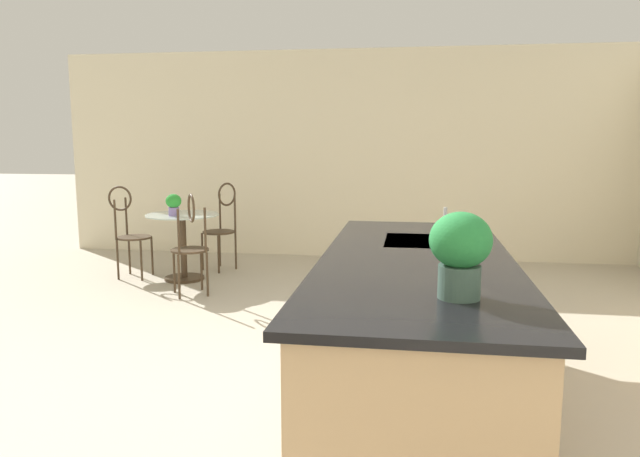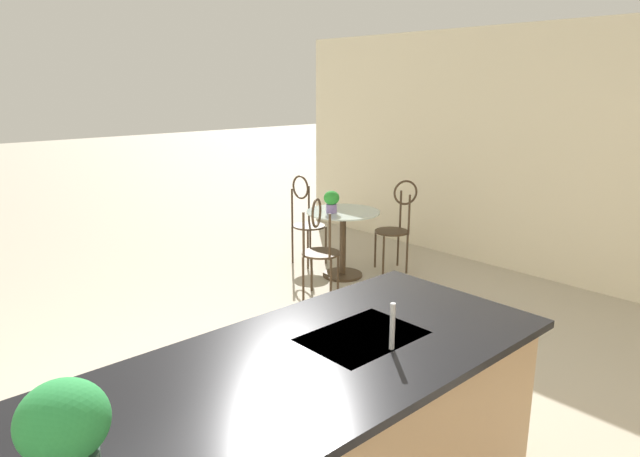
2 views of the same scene
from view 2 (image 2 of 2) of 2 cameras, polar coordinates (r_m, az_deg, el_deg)
name	(u,v)px [view 2 (image 2 of 2)]	position (r m, az deg, el deg)	size (l,w,h in m)	color
ground_plane	(227,444)	(3.62, -9.40, -20.78)	(40.00, 40.00, 0.00)	#B2A893
wall_left_window	(573,157)	(6.38, 24.28, 6.66)	(0.12, 7.80, 2.70)	beige
bistro_table	(343,237)	(6.15, 2.33, -0.90)	(0.80, 0.80, 0.74)	#3D2D1E
chair_near_window	(319,244)	(5.45, -0.08, -1.56)	(0.52, 0.52, 1.04)	#3D2D1E
chair_by_island	(397,222)	(6.38, 7.80, 0.71)	(0.52, 0.52, 1.04)	#3D2D1E
chair_toward_desk	(306,216)	(6.60, -1.46, 1.30)	(0.38, 0.48, 1.04)	#3D2D1E
sink_faucet	(392,326)	(2.57, 7.36, -9.82)	(0.02, 0.02, 0.22)	#B2B5BA
potted_plant_on_table	(332,200)	(5.99, 1.18, 2.90)	(0.17, 0.17, 0.24)	#7A669E
potted_plant_counter_far	(65,433)	(1.83, -24.51, -18.38)	(0.26, 0.26, 0.36)	#385147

